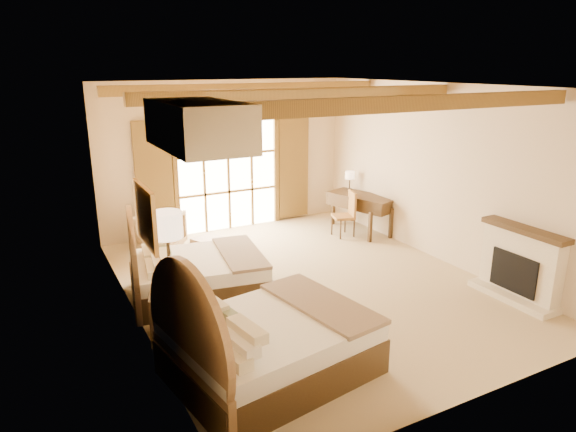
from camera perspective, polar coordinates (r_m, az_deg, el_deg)
floor at (r=8.61m, az=2.15°, el=-7.52°), size 7.00×7.00×0.00m
wall_back at (r=11.19m, az=-6.82°, el=6.61°), size 5.50×0.00×5.50m
wall_left at (r=7.16m, az=-17.14°, el=0.31°), size 0.00×7.00×7.00m
wall_right at (r=9.74m, az=16.45°, el=4.56°), size 0.00×7.00×7.00m
ceiling at (r=7.87m, az=2.40°, el=14.28°), size 7.00×7.00×0.00m
ceiling_beams at (r=7.87m, az=2.39°, el=13.40°), size 5.39×4.60×0.18m
french_doors at (r=11.20m, az=-6.65°, el=4.80°), size 3.95×0.08×2.60m
fireplace at (r=8.66m, az=24.32°, el=-5.25°), size 0.46×1.40×1.16m
painting at (r=6.42m, az=-15.52°, el=0.00°), size 0.06×0.95×0.75m
canopy_valance at (r=5.07m, az=-9.95°, el=9.95°), size 0.70×1.40×0.45m
bed_near at (r=6.07m, az=-3.27°, el=-13.86°), size 2.47×2.00×1.46m
bed_far at (r=8.15m, az=-10.96°, el=-6.18°), size 2.25×1.82×1.33m
nightstand at (r=7.07m, az=-12.69°, el=-10.61°), size 0.69×0.69×0.66m
floor_lamp at (r=6.37m, az=-13.27°, el=-1.92°), size 0.38×0.38×1.81m
armchair at (r=10.32m, az=-14.05°, el=-1.65°), size 1.14×1.14×0.75m
ottoman at (r=9.82m, az=-8.75°, el=-3.46°), size 0.65×0.65×0.37m
desk at (r=11.23m, az=8.12°, el=0.48°), size 1.06×1.62×0.81m
desk_chair at (r=10.90m, az=6.24°, el=-0.68°), size 0.53×0.52×0.96m
desk_lamp at (r=11.53m, az=6.89°, el=4.46°), size 0.21×0.21×0.41m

